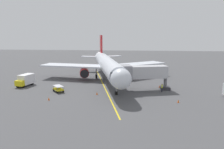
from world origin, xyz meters
TOP-DOWN VIEW (x-y plane):
  - ground_plane at (0.00, 0.00)m, footprint 220.00×220.00m
  - apron_lead_in_line at (0.33, 7.98)m, footprint 10.57×38.70m
  - airplane at (0.40, 1.71)m, footprint 33.62×39.74m
  - jet_bridge at (-7.70, 11.22)m, footprint 11.46×5.49m
  - ground_crew_marshaller at (-12.22, 11.93)m, footprint 0.26×0.40m
  - ground_crew_wing_walker at (7.71, -3.69)m, footprint 0.47×0.43m
  - baggage_cart_portside at (8.77, 14.22)m, footprint 2.78×2.87m
  - box_truck_starboard_side at (18.09, 10.05)m, footprint 2.77×4.88m
  - safety_cone_nose_left at (0.57, 15.36)m, footprint 0.32×0.32m
  - safety_cone_nose_right at (-12.13, 8.24)m, footprint 0.32×0.32m
  - safety_cone_wing_port at (-14.18, 18.67)m, footprint 0.32×0.32m
  - safety_cone_wing_starboard at (8.42, 19.86)m, footprint 0.32×0.32m

SIDE VIEW (x-z plane):
  - ground_plane at x=0.00m, z-range 0.00..0.00m
  - apron_lead_in_line at x=0.33m, z-range 0.00..0.01m
  - safety_cone_nose_left at x=0.57m, z-range 0.00..0.55m
  - safety_cone_nose_right at x=-12.13m, z-range 0.00..0.55m
  - safety_cone_wing_port at x=-14.18m, z-range 0.00..0.55m
  - safety_cone_wing_starboard at x=8.42m, z-range 0.00..0.55m
  - baggage_cart_portside at x=8.77m, z-range 0.02..1.29m
  - ground_crew_marshaller at x=-12.22m, z-range 0.03..1.74m
  - ground_crew_wing_walker at x=7.71m, z-range 0.03..1.74m
  - box_truck_starboard_side at x=18.09m, z-range 0.08..2.70m
  - jet_bridge at x=-7.70m, z-range 1.06..6.46m
  - airplane at x=0.40m, z-range -1.75..9.75m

